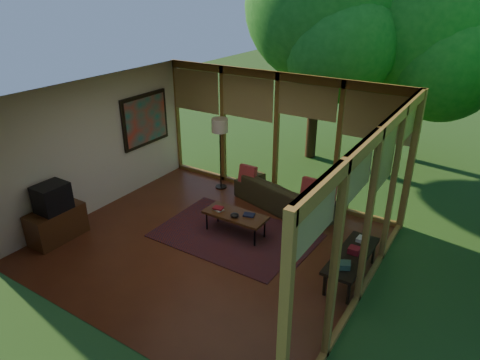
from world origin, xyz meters
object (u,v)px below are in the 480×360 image
Objects in this scene: sofa at (279,194)px; television at (52,198)px; media_cabinet at (57,224)px; floor_lamp at (220,129)px; side_console at (347,255)px; coffee_table at (235,215)px.

sofa is 4.39m from television.
sofa is 1.99× the size of media_cabinet.
television is 3.67m from floor_lamp.
media_cabinet is at bearing 64.04° from sofa.
side_console is (4.85, 1.75, -0.44)m from television.
media_cabinet is 1.82× the size of television.
sofa is at bearing -3.28° from floor_lamp.
floor_lamp is 1.38× the size of coffee_table.
sofa reaches higher than side_console.
coffee_table is 2.20m from side_console.
floor_lamp is (1.27, 3.40, 0.56)m from television.
television is 0.46× the size of coffee_table.
sofa is 1.92m from floor_lamp.
coffee_table is at bearing 35.32° from media_cabinet.
floor_lamp is at bearing 69.51° from television.
coffee_table is at bearing -47.55° from floor_lamp.
media_cabinet is at bearing 180.00° from television.
television reaches higher than coffee_table.
media_cabinet is 3.28m from coffee_table.
side_console is (4.87, 1.75, 0.11)m from media_cabinet.
sofa is at bearing 49.31° from media_cabinet.
media_cabinet is 0.71× the size of side_console.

